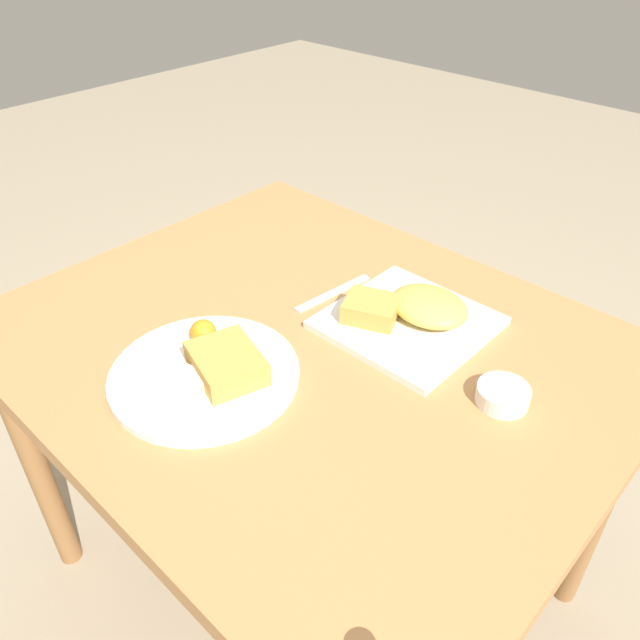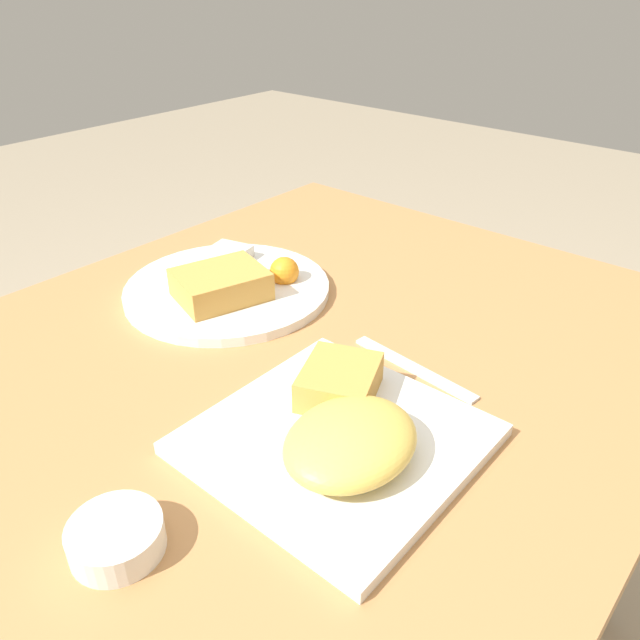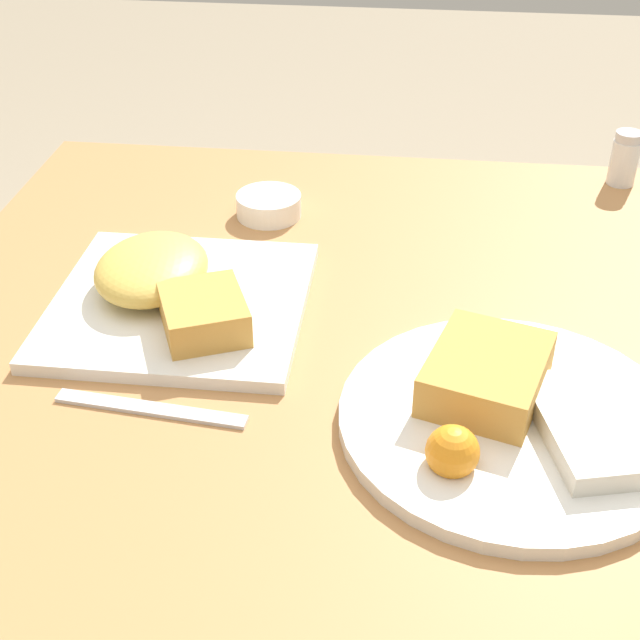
{
  "view_description": "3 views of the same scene",
  "coord_description": "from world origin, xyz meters",
  "px_view_note": "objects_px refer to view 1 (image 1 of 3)",
  "views": [
    {
      "loc": [
        -0.59,
        0.6,
        1.37
      ],
      "look_at": [
        -0.01,
        -0.02,
        0.75
      ],
      "focal_mm": 35.0,
      "sensor_mm": 36.0,
      "label": 1
    },
    {
      "loc": [
        -0.48,
        -0.45,
        1.14
      ],
      "look_at": [
        0.03,
        -0.01,
        0.75
      ],
      "focal_mm": 35.0,
      "sensor_mm": 36.0,
      "label": 2
    },
    {
      "loc": [
        0.65,
        0.09,
        1.22
      ],
      "look_at": [
        -0.03,
        0.01,
        0.76
      ],
      "focal_mm": 50.0,
      "sensor_mm": 36.0,
      "label": 3
    }
  ],
  "objects_px": {
    "plate_oval_far": "(207,370)",
    "butter_knife": "(333,293)",
    "plate_square_near": "(411,315)",
    "sauce_ramekin": "(503,395)"
  },
  "relations": [
    {
      "from": "plate_square_near",
      "to": "sauce_ramekin",
      "type": "xyz_separation_m",
      "value": [
        -0.22,
        0.06,
        -0.01
      ]
    },
    {
      "from": "plate_oval_far",
      "to": "sauce_ramekin",
      "type": "bearing_deg",
      "value": -143.72
    },
    {
      "from": "plate_square_near",
      "to": "butter_knife",
      "type": "distance_m",
      "value": 0.17
    },
    {
      "from": "plate_oval_far",
      "to": "plate_square_near",
      "type": "bearing_deg",
      "value": -113.88
    },
    {
      "from": "plate_square_near",
      "to": "sauce_ramekin",
      "type": "distance_m",
      "value": 0.23
    },
    {
      "from": "plate_oval_far",
      "to": "sauce_ramekin",
      "type": "relative_size",
      "value": 3.74
    },
    {
      "from": "plate_square_near",
      "to": "sauce_ramekin",
      "type": "relative_size",
      "value": 3.24
    },
    {
      "from": "sauce_ramekin",
      "to": "butter_knife",
      "type": "xyz_separation_m",
      "value": [
        0.38,
        -0.04,
        -0.01
      ]
    },
    {
      "from": "plate_oval_far",
      "to": "butter_knife",
      "type": "bearing_deg",
      "value": -87.04
    },
    {
      "from": "plate_square_near",
      "to": "plate_oval_far",
      "type": "bearing_deg",
      "value": 66.12
    }
  ]
}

